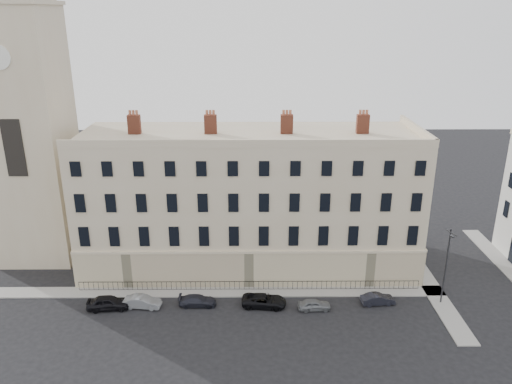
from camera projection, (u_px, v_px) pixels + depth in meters
ground at (313, 320)px, 46.52m from camera, size 160.00×160.00×0.00m
terrace at (249, 200)px, 55.17m from camera, size 36.22×12.22×17.00m
church_tower at (24, 96)px, 53.09m from camera, size 8.00×8.13×44.00m
pavement_terrace at (210, 292)px, 51.12m from camera, size 48.00×2.00×0.12m
pavement_east_return at (424, 276)px, 54.12m from camera, size 2.00×24.00×0.12m
pavement_adjacent at (507, 267)px, 56.07m from camera, size 2.00×20.00×0.12m
railings at (249, 286)px, 51.36m from camera, size 35.00×0.04×0.96m
car_a at (108, 303)px, 48.10m from camera, size 4.17×1.96×1.38m
car_b at (142, 302)px, 48.39m from camera, size 3.75×1.67×1.20m
car_c at (198, 301)px, 48.72m from camera, size 3.66×1.51×1.06m
car_d at (264, 301)px, 48.59m from camera, size 4.51×2.41×1.20m
car_e at (314, 305)px, 48.04m from camera, size 3.23×1.45×1.08m
car_f at (378, 299)px, 48.95m from camera, size 3.42×1.49×1.09m
streetlamp at (446, 263)px, 47.67m from camera, size 0.67×1.68×8.02m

